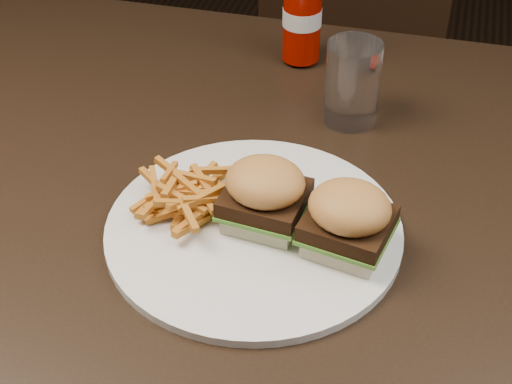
% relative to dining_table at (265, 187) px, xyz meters
% --- Properties ---
extents(dining_table, '(1.20, 0.80, 0.04)m').
position_rel_dining_table_xyz_m(dining_table, '(0.00, 0.00, 0.00)').
color(dining_table, black).
rests_on(dining_table, ground).
extents(chair_far, '(0.43, 0.43, 0.04)m').
position_rel_dining_table_xyz_m(chair_far, '(0.03, 0.79, -0.30)').
color(chair_far, black).
rests_on(chair_far, ground).
extents(plate, '(0.32, 0.32, 0.01)m').
position_rel_dining_table_xyz_m(plate, '(0.01, -0.11, 0.03)').
color(plate, white).
rests_on(plate, dining_table).
extents(sandwich_half_a, '(0.08, 0.08, 0.02)m').
position_rel_dining_table_xyz_m(sandwich_half_a, '(0.02, -0.10, 0.04)').
color(sandwich_half_a, beige).
rests_on(sandwich_half_a, plate).
extents(sandwich_half_b, '(0.09, 0.09, 0.02)m').
position_rel_dining_table_xyz_m(sandwich_half_b, '(0.12, -0.11, 0.04)').
color(sandwich_half_b, beige).
rests_on(sandwich_half_b, plate).
extents(fries_pile, '(0.12, 0.12, 0.04)m').
position_rel_dining_table_xyz_m(fries_pile, '(-0.06, -0.09, 0.05)').
color(fries_pile, '#C56321').
rests_on(fries_pile, plate).
extents(ketchup_bottle, '(0.07, 0.07, 0.11)m').
position_rel_dining_table_xyz_m(ketchup_bottle, '(-0.02, 0.28, 0.08)').
color(ketchup_bottle, '#930A00').
rests_on(ketchup_bottle, dining_table).
extents(tumbler, '(0.08, 0.08, 0.11)m').
position_rel_dining_table_xyz_m(tumbler, '(0.08, 0.14, 0.08)').
color(tumbler, white).
rests_on(tumbler, dining_table).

